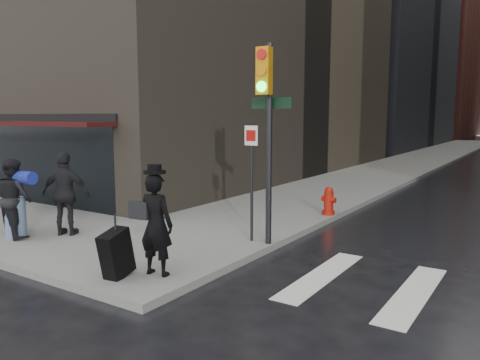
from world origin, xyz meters
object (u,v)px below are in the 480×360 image
object	(u,v)px
man_greycoat	(66,194)
man_overcoat	(148,229)
traffic_light	(266,117)
fire_hydrant	(329,202)
man_jeans	(14,198)

from	to	relation	value
man_greycoat	man_overcoat	bearing A→B (deg)	137.35
man_overcoat	man_greycoat	bearing A→B (deg)	-23.90
man_overcoat	traffic_light	distance (m)	3.43
fire_hydrant	man_overcoat	bearing A→B (deg)	-95.67
man_overcoat	traffic_light	world-z (taller)	traffic_light
man_overcoat	man_greycoat	xyz separation A→B (m)	(-3.52, 0.98, 0.14)
man_overcoat	man_jeans	world-z (taller)	man_overcoat
man_overcoat	man_jeans	bearing A→B (deg)	-11.28
man_jeans	man_greycoat	distance (m)	1.10
man_greycoat	fire_hydrant	distance (m)	6.84
man_jeans	traffic_light	xyz separation A→B (m)	(4.99, 2.56, 1.80)
man_greycoat	man_jeans	bearing A→B (deg)	16.78
man_greycoat	fire_hydrant	size ratio (longest dim) A/B	2.44
fire_hydrant	man_jeans	bearing A→B (deg)	-128.80
traffic_light	man_greycoat	bearing A→B (deg)	-157.59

